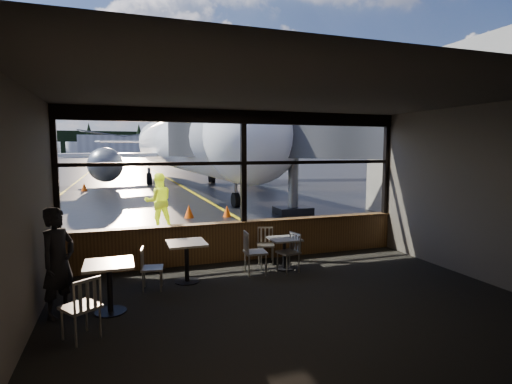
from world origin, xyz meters
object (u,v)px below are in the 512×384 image
passenger (58,262)px  cone_wing (84,187)px  airliner (182,106)px  jet_bridge (290,159)px  cafe_table_near (284,254)px  chair_near_w (255,253)px  cone_extra (227,211)px  chair_near_e (288,253)px  chair_mid_w (152,269)px  cone_nose (189,211)px  cafe_table_left (110,288)px  ground_crew (159,201)px  cafe_table_mid (187,262)px  chair_left_s (81,308)px  chair_near_n (266,245)px

passenger → cone_wing: bearing=38.6°
airliner → passenger: airliner is taller
jet_bridge → cafe_table_near: jet_bridge is taller
chair_near_w → cone_extra: 7.27m
chair_near_e → passenger: bearing=88.1°
chair_mid_w → passenger: bearing=-54.5°
airliner → cone_nose: airliner is taller
cafe_table_near → jet_bridge: bearing=65.3°
chair_near_w → cone_wing: (-4.75, 19.62, -0.20)m
airliner → cafe_table_left: airliner is taller
cone_wing → cafe_table_near: bearing=-74.4°
ground_crew → cone_nose: ground_crew is taller
cone_wing → cone_extra: size_ratio=1.16×
jet_bridge → cone_nose: (-3.85, 0.78, -2.01)m
cafe_table_near → chair_near_w: 0.73m
cafe_table_left → cone_wing: cafe_table_left is taller
chair_near_e → chair_near_w: 0.72m
cafe_table_mid → cone_wing: bearing=99.5°
chair_left_s → jet_bridge: bearing=17.4°
chair_near_w → passenger: (-3.59, -1.00, 0.40)m
cafe_table_mid → chair_mid_w: chair_mid_w is taller
chair_near_e → cone_nose: (-0.86, 7.50, -0.17)m
chair_near_e → passenger: 4.41m
chair_near_w → passenger: size_ratio=0.54×
chair_near_e → chair_near_w: chair_near_w is taller
chair_left_s → cone_wing: size_ratio=1.73×
cone_wing → jet_bridge: bearing=-56.9°
cafe_table_left → passenger: bearing=170.1°
cafe_table_mid → cone_extra: cafe_table_mid is taller
chair_near_e → chair_left_s: (-3.92, -1.87, 0.03)m
airliner → cafe_table_near: (-1.27, -22.22, -5.47)m
cafe_table_mid → cone_nose: (1.30, 7.46, -0.15)m
cone_nose → cone_wing: (-4.60, 12.20, 0.01)m
airliner → chair_near_n: airliner is taller
chair_near_n → passenger: (-4.09, -1.74, 0.46)m
jet_bridge → passenger: (-7.28, -7.64, -1.40)m
jet_bridge → cafe_table_mid: (-5.14, -6.68, -1.86)m
passenger → cone_nose: passenger is taller
jet_bridge → cone_extra: jet_bridge is taller
ground_crew → cone_wing: 14.46m
ground_crew → cafe_table_near: bearing=105.9°
cafe_table_near → cafe_table_left: (-3.56, -1.26, 0.06)m
cafe_table_left → chair_near_e: chair_near_e is taller
cafe_table_left → airliner: bearing=78.4°
jet_bridge → chair_near_n: (-3.19, -5.90, -1.85)m
chair_near_n → chair_mid_w: chair_near_n is taller
chair_near_w → chair_left_s: chair_near_w is taller
cone_nose → jet_bridge: bearing=-11.5°
chair_mid_w → cafe_table_mid: bearing=117.2°
cafe_table_near → passenger: 4.47m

